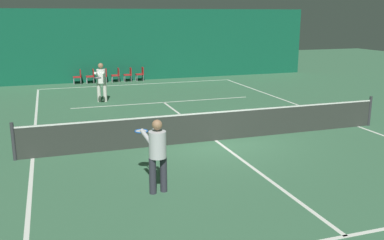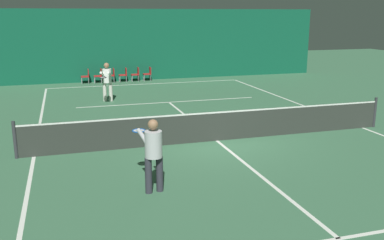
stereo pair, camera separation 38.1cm
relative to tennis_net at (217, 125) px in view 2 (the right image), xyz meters
name	(u,v)px [view 2 (the right image)]	position (x,y,z in m)	size (l,w,h in m)	color
ground_plane	(217,141)	(0.00, 0.00, -0.51)	(60.00, 60.00, 0.00)	#386647
backdrop_curtain	(140,45)	(0.00, 13.61, 1.61)	(23.00, 0.12, 4.23)	#0F5138
court_line_baseline_far	(146,84)	(0.00, 11.90, -0.51)	(11.00, 0.10, 0.00)	silver
court_line_service_far	(169,102)	(0.00, 6.40, -0.51)	(8.25, 0.10, 0.00)	silver
court_line_service_near	(339,239)	(0.00, -6.40, -0.51)	(8.25, 0.10, 0.00)	silver
court_line_sideline_left	(34,157)	(-5.50, 0.00, -0.51)	(0.10, 23.80, 0.00)	silver
court_line_sideline_right	(363,128)	(5.50, 0.00, -0.51)	(0.10, 23.80, 0.00)	silver
court_line_centre	(217,141)	(0.00, 0.00, -0.51)	(0.10, 12.80, 0.00)	silver
tennis_net	(217,125)	(0.00, 0.00, 0.00)	(12.00, 0.10, 1.07)	#2D332D
player_near	(153,150)	(-2.74, -3.35, 0.48)	(0.56, 1.40, 1.69)	#2D2D38
player_far	(107,79)	(-2.65, 7.45, 0.52)	(0.73, 1.44, 1.77)	beige
courtside_chair_0	(86,75)	(-3.29, 13.06, -0.03)	(0.44, 0.44, 0.84)	#99999E
courtside_chair_1	(99,75)	(-2.57, 13.06, -0.03)	(0.44, 0.44, 0.84)	#99999E
courtside_chair_2	(112,74)	(-1.84, 13.06, -0.03)	(0.44, 0.44, 0.84)	#99999E
courtside_chair_3	(124,74)	(-1.11, 13.06, -0.03)	(0.44, 0.44, 0.84)	#99999E
courtside_chair_4	(136,73)	(-0.38, 13.06, -0.03)	(0.44, 0.44, 0.84)	#99999E
courtside_chair_5	(148,73)	(0.34, 13.06, -0.03)	(0.44, 0.44, 0.84)	#99999E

